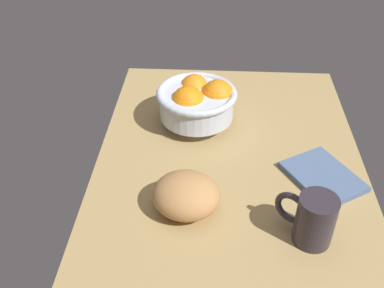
# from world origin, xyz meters

# --- Properties ---
(ground_plane) EXTENTS (0.84, 0.59, 0.03)m
(ground_plane) POSITION_xyz_m (0.00, 0.00, -0.01)
(ground_plane) COLOR tan
(fruit_bowl) EXTENTS (0.19, 0.19, 0.11)m
(fruit_bowl) POSITION_xyz_m (0.14, 0.08, 0.07)
(fruit_bowl) COLOR silver
(fruit_bowl) RESTS_ON ground
(bread_loaf) EXTENTS (0.14, 0.15, 0.08)m
(bread_loaf) POSITION_xyz_m (-0.15, 0.09, 0.04)
(bread_loaf) COLOR #B8834D
(bread_loaf) RESTS_ON ground
(napkin_folded) EXTENTS (0.19, 0.18, 0.01)m
(napkin_folded) POSITION_xyz_m (-0.05, -0.20, 0.01)
(napkin_folded) COLOR slate
(napkin_folded) RESTS_ON ground
(mug) EXTENTS (0.09, 0.10, 0.10)m
(mug) POSITION_xyz_m (-0.21, -0.14, 0.05)
(mug) COLOR #2F2931
(mug) RESTS_ON ground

